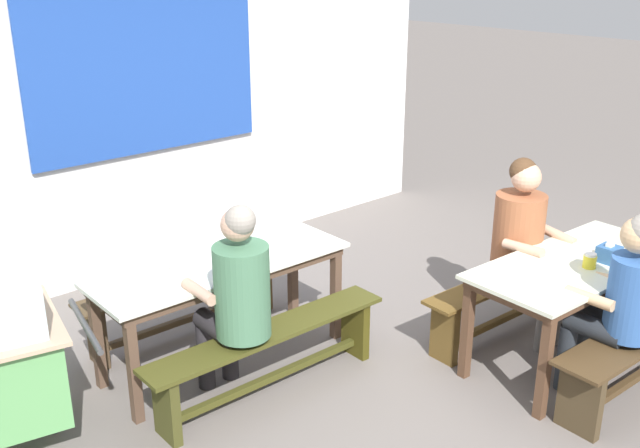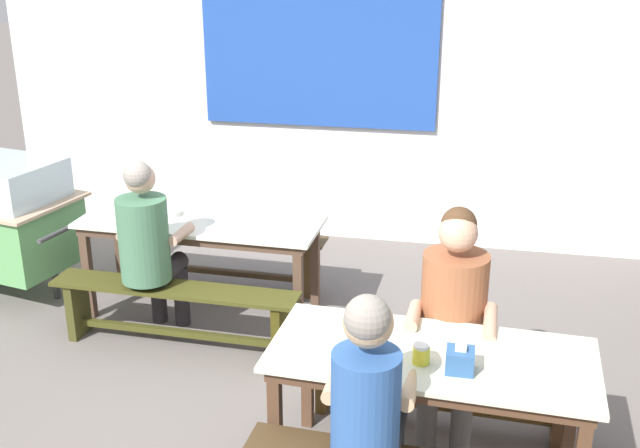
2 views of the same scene
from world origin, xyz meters
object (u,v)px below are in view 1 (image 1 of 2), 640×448
bench_far_front (270,351)px  condiment_jar (590,261)px  person_left_back_turned (237,293)px  tissue_box (609,254)px  person_near_front (622,296)px  person_right_near_table (525,238)px  dining_table_near (576,272)px  bench_far_back (185,297)px  soup_bowl (183,267)px  dining_table_far (222,273)px  bench_near_back (507,295)px

bench_far_front → condiment_jar: size_ratio=17.45×
person_left_back_turned → tissue_box: person_left_back_turned is taller
bench_far_front → condiment_jar: condiment_jar is taller
person_left_back_turned → condiment_jar: 2.25m
person_near_front → person_right_near_table: (0.33, 0.89, 0.02)m
dining_table_near → bench_far_back: size_ratio=1.00×
dining_table_near → person_right_near_table: (0.08, 0.45, 0.08)m
dining_table_near → soup_bowl: soup_bowl is taller
bench_far_back → person_left_back_turned: bearing=-102.2°
dining_table_far → person_near_front: person_near_front is taller
bench_far_back → soup_bowl: 0.71m
dining_table_far → condiment_jar: size_ratio=17.84×
bench_far_back → soup_bowl: bearing=-120.1°
person_left_back_turned → soup_bowl: bearing=96.6°
dining_table_near → person_left_back_turned: bearing=150.7°
dining_table_near → condiment_jar: bearing=-112.4°
bench_near_back → person_near_front: size_ratio=1.26×
dining_table_far → person_left_back_turned: (-0.20, -0.45, 0.08)m
person_near_front → person_left_back_turned: bearing=138.1°
person_left_back_turned → tissue_box: 2.43m
condiment_jar → person_right_near_table: bearing=77.5°
condiment_jar → soup_bowl: (-1.96, 1.70, -0.03)m
bench_near_back → dining_table_near: bearing=-92.8°
dining_table_far → bench_far_back: dining_table_far is taller
dining_table_near → bench_near_back: 0.63m
tissue_box → condiment_jar: 0.18m
soup_bowl → dining_table_far: bearing=-11.7°
person_near_front → person_right_near_table: person_right_near_table is taller
dining_table_near → bench_near_back: dining_table_near is taller
bench_far_back → person_near_front: bearing=-59.1°
dining_table_near → soup_bowl: size_ratio=9.08×
dining_table_near → tissue_box: size_ratio=12.30×
bench_far_back → person_right_near_table: bearing=-41.4°
dining_table_far → bench_far_back: (0.01, 0.51, -0.37)m
bench_far_back → bench_far_front: bearing=-91.4°
dining_table_far → bench_near_back: (1.78, -1.03, -0.37)m
dining_table_far → person_left_back_turned: bearing=-113.6°
bench_far_front → person_left_back_turned: bearing=161.1°
dining_table_near → tissue_box: 0.24m
tissue_box → dining_table_far: bearing=138.3°
tissue_box → condiment_jar: size_ratio=1.34×
dining_table_near → tissue_box: bearing=-45.2°
person_near_front → soup_bowl: 2.69m
dining_table_far → bench_far_front: (-0.01, -0.51, -0.36)m
person_near_front → tissue_box: person_near_front is taller
tissue_box → condiment_jar: tissue_box is taller
dining_table_near → person_left_back_turned: (-1.95, 1.09, 0.08)m
bench_far_back → bench_near_back: same height
dining_table_far → person_left_back_turned: 0.50m
dining_table_near → person_right_near_table: person_right_near_table is taller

